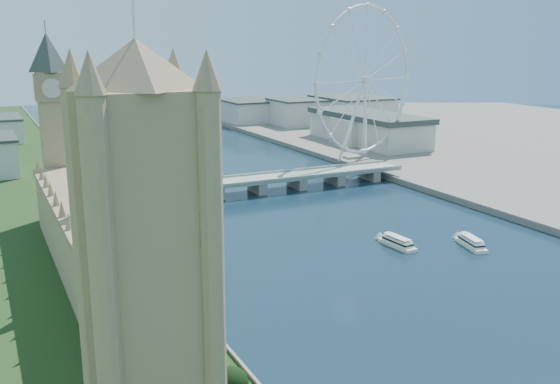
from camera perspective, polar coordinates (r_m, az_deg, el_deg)
victoria_tower at (r=137.23m, az=-12.16°, el=-5.34°), size 28.16×28.16×112.00m
parliament_range at (r=257.07m, az=-16.58°, el=-5.09°), size 24.00×200.00×70.00m
big_ben at (r=352.94m, az=-20.16°, el=7.60°), size 20.02×20.02×110.00m
westminster_bridge at (r=416.73m, az=-2.10°, el=0.86°), size 220.00×22.00×9.50m
london_eye at (r=513.95m, az=7.75°, el=10.03°), size 113.60×39.12×124.30m
county_hall at (r=613.82m, az=7.95°, el=4.23°), size 54.00×144.00×35.00m
city_skyline at (r=668.78m, az=-8.17°, el=6.46°), size 505.00×280.00×32.00m
tour_boat_near at (r=313.53m, az=10.67°, el=-4.93°), size 8.30×26.12×5.65m
tour_boat_far at (r=321.86m, az=17.04°, el=-4.82°), size 12.55×26.41×5.62m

